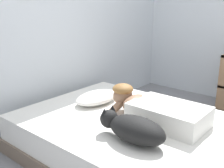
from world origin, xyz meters
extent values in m
plane|color=gray|center=(0.00, 0.00, 0.00)|extent=(12.30, 12.30, 0.00)
cube|color=silver|center=(0.00, 1.42, 1.25)|extent=(4.15, 0.10, 2.50)
cube|color=#726051|center=(-0.09, 0.22, 0.07)|extent=(1.52, 2.06, 0.14)
cube|color=white|center=(-0.09, 0.22, 0.26)|extent=(1.47, 2.00, 0.24)
ellipsoid|color=white|center=(0.03, 0.75, 0.43)|extent=(0.52, 0.32, 0.11)
cube|color=white|center=(0.03, -0.09, 0.47)|extent=(0.42, 0.64, 0.18)
ellipsoid|color=#8C664C|center=(0.03, 0.25, 0.49)|extent=(0.32, 0.20, 0.16)
sphere|color=#8C664C|center=(0.03, 0.41, 0.53)|extent=(0.19, 0.19, 0.19)
ellipsoid|color=olive|center=(0.03, 0.41, 0.60)|extent=(0.20, 0.20, 0.10)
cylinder|color=#8C664C|center=(-0.07, 0.39, 0.46)|extent=(0.23, 0.07, 0.14)
cylinder|color=#8C664C|center=(0.13, 0.39, 0.46)|extent=(0.23, 0.07, 0.14)
ellipsoid|color=black|center=(-0.40, -0.06, 0.48)|extent=(0.26, 0.48, 0.20)
sphere|color=black|center=(-0.42, 0.20, 0.50)|extent=(0.15, 0.15, 0.15)
cone|color=black|center=(-0.45, 0.22, 0.57)|extent=(0.05, 0.05, 0.05)
cone|color=black|center=(-0.35, 0.22, 0.57)|extent=(0.05, 0.05, 0.05)
cylinder|color=teal|center=(0.10, 0.74, 0.42)|extent=(0.09, 0.09, 0.07)
torus|color=teal|center=(0.16, 0.74, 0.42)|extent=(0.05, 0.01, 0.05)
cube|color=black|center=(0.21, -0.03, 0.38)|extent=(0.07, 0.14, 0.01)
camera|label=1|loc=(-1.94, -1.12, 1.40)|focal=43.86mm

